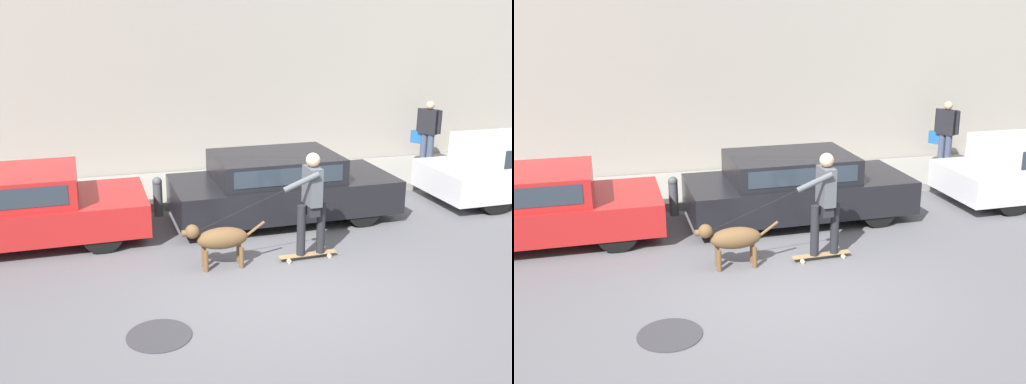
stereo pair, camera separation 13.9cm
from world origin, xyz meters
TOP-DOWN VIEW (x-y plane):
  - ground_plane at (0.00, 0.00)m, footprint 36.00×36.00m
  - back_wall at (0.00, 6.05)m, footprint 32.00×0.30m
  - sidewalk_curb at (0.00, 4.76)m, footprint 30.00×2.24m
  - parked_car_0 at (-3.64, 2.61)m, footprint 4.02×1.83m
  - parked_car_1 at (0.80, 2.61)m, footprint 3.98×1.80m
  - dog at (-0.71, 0.81)m, footprint 1.24×0.33m
  - skateboarder at (0.68, 0.77)m, footprint 2.21×0.54m
  - pedestrian_with_bag at (5.04, 4.87)m, footprint 0.46×0.63m
  - manhole_cover at (-1.79, -0.90)m, footprint 0.77×0.77m
  - fire_hydrant at (-1.31, 3.39)m, footprint 0.18×0.18m

SIDE VIEW (x-z plane):
  - ground_plane at x=0.00m, z-range 0.00..0.00m
  - manhole_cover at x=-1.79m, z-range 0.00..0.01m
  - sidewalk_curb at x=0.00m, z-range 0.00..0.15m
  - fire_hydrant at x=-1.31m, z-range 0.02..0.75m
  - dog at x=-0.71m, z-range 0.10..0.81m
  - parked_car_0 at x=-3.64m, z-range 0.00..1.20m
  - parked_car_1 at x=0.80m, z-range 0.00..1.21m
  - skateboarder at x=0.68m, z-range 0.12..1.78m
  - pedestrian_with_bag at x=5.04m, z-range 0.21..1.73m
  - back_wall at x=0.00m, z-range 0.00..5.90m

